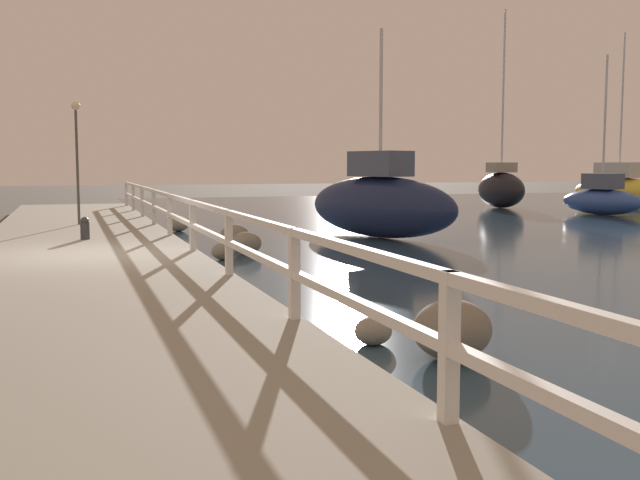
{
  "coord_description": "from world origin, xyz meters",
  "views": [
    {
      "loc": [
        -0.24,
        -13.64,
        1.87
      ],
      "look_at": [
        3.13,
        -3.64,
        0.81
      ],
      "focal_mm": 42.0,
      "sensor_mm": 36.0,
      "label": 1
    }
  ],
  "objects_px": {
    "mooring_bollard": "(85,228)",
    "dock_lamp": "(77,141)",
    "sailboat_yellow": "(619,189)",
    "sailboat_navy": "(380,203)",
    "sailboat_blue": "(602,199)",
    "sailboat_black": "(501,188)"
  },
  "relations": [
    {
      "from": "mooring_bollard",
      "to": "dock_lamp",
      "type": "bearing_deg",
      "value": 90.78
    },
    {
      "from": "sailboat_yellow",
      "to": "sailboat_navy",
      "type": "bearing_deg",
      "value": -151.11
    },
    {
      "from": "sailboat_yellow",
      "to": "sailboat_blue",
      "type": "bearing_deg",
      "value": -138.73
    },
    {
      "from": "mooring_bollard",
      "to": "sailboat_yellow",
      "type": "height_order",
      "value": "sailboat_yellow"
    },
    {
      "from": "dock_lamp",
      "to": "sailboat_black",
      "type": "distance_m",
      "value": 19.63
    },
    {
      "from": "sailboat_black",
      "to": "sailboat_yellow",
      "type": "bearing_deg",
      "value": -9.22
    },
    {
      "from": "sailboat_yellow",
      "to": "sailboat_blue",
      "type": "xyz_separation_m",
      "value": [
        -4.25,
        -4.1,
        -0.19
      ]
    },
    {
      "from": "sailboat_blue",
      "to": "sailboat_black",
      "type": "distance_m",
      "value": 5.39
    },
    {
      "from": "dock_lamp",
      "to": "sailboat_blue",
      "type": "distance_m",
      "value": 19.22
    },
    {
      "from": "sailboat_yellow",
      "to": "sailboat_black",
      "type": "relative_size",
      "value": 0.9
    },
    {
      "from": "mooring_bollard",
      "to": "sailboat_navy",
      "type": "xyz_separation_m",
      "value": [
        7.32,
        1.36,
        0.34
      ]
    },
    {
      "from": "sailboat_yellow",
      "to": "sailboat_black",
      "type": "height_order",
      "value": "sailboat_black"
    },
    {
      "from": "mooring_bollard",
      "to": "sailboat_blue",
      "type": "relative_size",
      "value": 0.08
    },
    {
      "from": "dock_lamp",
      "to": "sailboat_yellow",
      "type": "relative_size",
      "value": 0.42
    },
    {
      "from": "dock_lamp",
      "to": "mooring_bollard",
      "type": "bearing_deg",
      "value": -89.22
    },
    {
      "from": "sailboat_blue",
      "to": "dock_lamp",
      "type": "bearing_deg",
      "value": 175.63
    },
    {
      "from": "mooring_bollard",
      "to": "sailboat_navy",
      "type": "bearing_deg",
      "value": 10.54
    },
    {
      "from": "sailboat_navy",
      "to": "sailboat_yellow",
      "type": "height_order",
      "value": "sailboat_yellow"
    },
    {
      "from": "sailboat_yellow",
      "to": "sailboat_black",
      "type": "xyz_separation_m",
      "value": [
        -5.34,
        1.16,
        0.06
      ]
    },
    {
      "from": "dock_lamp",
      "to": "sailboat_blue",
      "type": "bearing_deg",
      "value": 8.27
    },
    {
      "from": "dock_lamp",
      "to": "sailboat_yellow",
      "type": "bearing_deg",
      "value": 16.48
    },
    {
      "from": "sailboat_black",
      "to": "sailboat_blue",
      "type": "bearing_deg",
      "value": -75.22
    }
  ]
}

